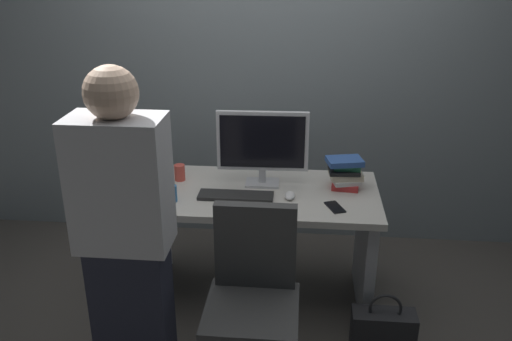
{
  "coord_description": "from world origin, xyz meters",
  "views": [
    {
      "loc": [
        0.27,
        -2.89,
        2.05
      ],
      "look_at": [
        0.0,
        -0.05,
        0.88
      ],
      "focal_mm": 37.96,
      "sensor_mm": 36.0,
      "label": 1
    }
  ],
  "objects_px": {
    "cup_near_keyboard": "(171,194)",
    "handbag": "(383,332)",
    "office_chair": "(253,312)",
    "mouse": "(290,196)",
    "desk": "(257,225)",
    "monitor": "(262,144)",
    "keyboard": "(236,196)",
    "cell_phone": "(335,207)",
    "book_stack": "(345,172)",
    "cup_by_monitor": "(180,173)",
    "person_at_desk": "(127,246)"
  },
  "relations": [
    {
      "from": "desk",
      "to": "office_chair",
      "type": "xyz_separation_m",
      "value": [
        0.05,
        -0.75,
        -0.08
      ]
    },
    {
      "from": "office_chair",
      "to": "cup_near_keyboard",
      "type": "distance_m",
      "value": 0.84
    },
    {
      "from": "desk",
      "to": "cup_near_keyboard",
      "type": "distance_m",
      "value": 0.57
    },
    {
      "from": "mouse",
      "to": "handbag",
      "type": "relative_size",
      "value": 0.26
    },
    {
      "from": "mouse",
      "to": "cup_by_monitor",
      "type": "distance_m",
      "value": 0.71
    },
    {
      "from": "person_at_desk",
      "to": "cup_near_keyboard",
      "type": "xyz_separation_m",
      "value": [
        0.03,
        0.7,
        -0.06
      ]
    },
    {
      "from": "office_chair",
      "to": "person_at_desk",
      "type": "distance_m",
      "value": 0.69
    },
    {
      "from": "desk",
      "to": "monitor",
      "type": "bearing_deg",
      "value": 76.23
    },
    {
      "from": "office_chair",
      "to": "handbag",
      "type": "height_order",
      "value": "office_chair"
    },
    {
      "from": "cup_near_keyboard",
      "to": "handbag",
      "type": "relative_size",
      "value": 0.25
    },
    {
      "from": "cup_near_keyboard",
      "to": "handbag",
      "type": "distance_m",
      "value": 1.38
    },
    {
      "from": "office_chair",
      "to": "cell_phone",
      "type": "relative_size",
      "value": 6.53
    },
    {
      "from": "handbag",
      "to": "cup_near_keyboard",
      "type": "bearing_deg",
      "value": 166.72
    },
    {
      "from": "keyboard",
      "to": "person_at_desk",
      "type": "bearing_deg",
      "value": -116.16
    },
    {
      "from": "cup_near_keyboard",
      "to": "book_stack",
      "type": "xyz_separation_m",
      "value": [
        0.98,
        0.29,
        0.05
      ]
    },
    {
      "from": "office_chair",
      "to": "book_stack",
      "type": "relative_size",
      "value": 4.1
    },
    {
      "from": "desk",
      "to": "cell_phone",
      "type": "distance_m",
      "value": 0.54
    },
    {
      "from": "desk",
      "to": "cup_near_keyboard",
      "type": "height_order",
      "value": "cup_near_keyboard"
    },
    {
      "from": "office_chair",
      "to": "book_stack",
      "type": "xyz_separation_m",
      "value": [
        0.47,
        0.85,
        0.4
      ]
    },
    {
      "from": "desk",
      "to": "office_chair",
      "type": "relative_size",
      "value": 1.52
    },
    {
      "from": "person_at_desk",
      "to": "keyboard",
      "type": "xyz_separation_m",
      "value": [
        0.38,
        0.78,
        -0.1
      ]
    },
    {
      "from": "desk",
      "to": "monitor",
      "type": "relative_size",
      "value": 2.65
    },
    {
      "from": "person_at_desk",
      "to": "cup_by_monitor",
      "type": "relative_size",
      "value": 16.47
    },
    {
      "from": "office_chair",
      "to": "mouse",
      "type": "height_order",
      "value": "office_chair"
    },
    {
      "from": "cell_phone",
      "to": "handbag",
      "type": "bearing_deg",
      "value": -67.75
    },
    {
      "from": "person_at_desk",
      "to": "book_stack",
      "type": "distance_m",
      "value": 1.41
    },
    {
      "from": "desk",
      "to": "monitor",
      "type": "height_order",
      "value": "monitor"
    },
    {
      "from": "office_chair",
      "to": "keyboard",
      "type": "distance_m",
      "value": 0.74
    },
    {
      "from": "cup_by_monitor",
      "to": "handbag",
      "type": "relative_size",
      "value": 0.26
    },
    {
      "from": "mouse",
      "to": "office_chair",
      "type": "bearing_deg",
      "value": -102.45
    },
    {
      "from": "desk",
      "to": "cell_phone",
      "type": "xyz_separation_m",
      "value": [
        0.45,
        -0.18,
        0.23
      ]
    },
    {
      "from": "cup_by_monitor",
      "to": "book_stack",
      "type": "relative_size",
      "value": 0.43
    },
    {
      "from": "desk",
      "to": "keyboard",
      "type": "xyz_separation_m",
      "value": [
        -0.11,
        -0.1,
        0.24
      ]
    },
    {
      "from": "mouse",
      "to": "cup_near_keyboard",
      "type": "bearing_deg",
      "value": -171.42
    },
    {
      "from": "keyboard",
      "to": "mouse",
      "type": "height_order",
      "value": "mouse"
    },
    {
      "from": "desk",
      "to": "book_stack",
      "type": "xyz_separation_m",
      "value": [
        0.52,
        0.1,
        0.32
      ]
    },
    {
      "from": "person_at_desk",
      "to": "monitor",
      "type": "distance_m",
      "value": 1.12
    },
    {
      "from": "cell_phone",
      "to": "desk",
      "type": "bearing_deg",
      "value": 135.37
    },
    {
      "from": "monitor",
      "to": "cell_phone",
      "type": "distance_m",
      "value": 0.57
    },
    {
      "from": "keyboard",
      "to": "monitor",
      "type": "bearing_deg",
      "value": 55.8
    },
    {
      "from": "cup_by_monitor",
      "to": "mouse",
      "type": "bearing_deg",
      "value": -16.56
    },
    {
      "from": "monitor",
      "to": "desk",
      "type": "bearing_deg",
      "value": -103.77
    },
    {
      "from": "desk",
      "to": "keyboard",
      "type": "bearing_deg",
      "value": -137.63
    },
    {
      "from": "mouse",
      "to": "book_stack",
      "type": "distance_m",
      "value": 0.38
    },
    {
      "from": "desk",
      "to": "office_chair",
      "type": "bearing_deg",
      "value": -86.14
    },
    {
      "from": "monitor",
      "to": "cup_by_monitor",
      "type": "xyz_separation_m",
      "value": [
        -0.51,
        0.02,
        -0.21
      ]
    },
    {
      "from": "cup_near_keyboard",
      "to": "cell_phone",
      "type": "relative_size",
      "value": 0.65
    },
    {
      "from": "cup_by_monitor",
      "to": "cell_phone",
      "type": "bearing_deg",
      "value": -17.9
    },
    {
      "from": "keyboard",
      "to": "office_chair",
      "type": "bearing_deg",
      "value": -76.13
    },
    {
      "from": "office_chair",
      "to": "cup_by_monitor",
      "type": "relative_size",
      "value": 9.45
    }
  ]
}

